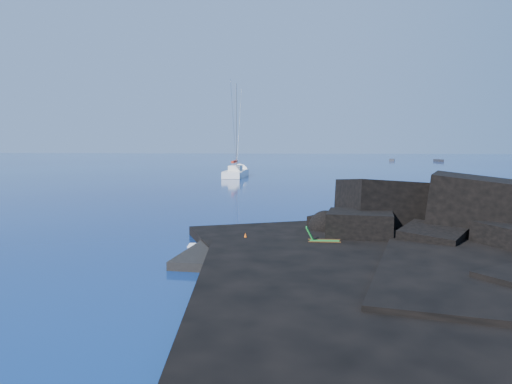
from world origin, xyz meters
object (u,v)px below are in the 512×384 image
distant_boat_a (392,161)px  distant_boat_b (438,161)px  marker_cone (245,238)px  deck_chair (324,236)px  sunbather (289,252)px  sailboat (236,177)px

distant_boat_a → distant_boat_b: 11.75m
marker_cone → deck_chair: bearing=-10.5°
deck_chair → marker_cone: (-3.61, 0.67, -0.27)m
deck_chair → marker_cone: size_ratio=3.07×
sunbather → distant_boat_a: sunbather is taller
sailboat → sunbather: 52.60m
sailboat → deck_chair: 51.25m
distant_boat_b → distant_boat_a: bearing=164.4°
sunbather → marker_cone: (-2.09, 2.35, 0.08)m
marker_cone → distant_boat_b: 117.78m
distant_boat_b → sailboat: bearing=-129.4°
sailboat → marker_cone: (6.96, -49.47, 0.59)m
sunbather → distant_boat_a: bearing=86.0°
marker_cone → distant_boat_a: (26.77, 113.90, -0.59)m
sailboat → distant_boat_b: bearing=54.9°
sailboat → deck_chair: (10.57, -50.14, 0.86)m
deck_chair → sunbather: (-1.52, -1.68, -0.35)m
distant_boat_a → distant_boat_b: bearing=-0.3°
marker_cone → distant_boat_b: (38.25, 111.39, -0.59)m
marker_cone → distant_boat_a: marker_cone is taller
distant_boat_a → distant_boat_b: (11.48, -2.51, 0.00)m
sunbather → distant_boat_a: size_ratio=0.38×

